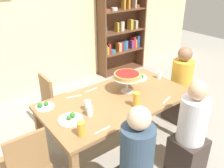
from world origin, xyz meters
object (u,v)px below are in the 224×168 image
(cutlery_fork_near, at_px, (102,130))
(cutlery_fork_far, at_px, (167,100))
(chair_far_left, at_px, (56,101))
(water_glass_clear_spare, at_px, (90,111))
(salad_plate_far_diner, at_px, (44,106))
(diner_near_right, at_px, (190,136))
(deep_dish_pizza_stand, at_px, (127,76))
(dining_table, at_px, (117,104))
(beer_glass_amber_tall, at_px, (81,129))
(water_glass_clear_far, at_px, (159,75))
(water_glass_clear_near, at_px, (88,106))
(salad_plate_spare, at_px, (139,77))
(cutlery_knife_near, at_px, (74,97))
(diner_head_east, at_px, (180,90))
(bookshelf, at_px, (122,22))
(chair_head_west, at_px, (26,163))
(salad_plate_near_diner, at_px, (71,119))
(cutlery_knife_far, at_px, (91,90))
(beer_glass_amber_short, at_px, (136,100))

(cutlery_fork_near, distance_m, cutlery_fork_far, 0.92)
(chair_far_left, distance_m, water_glass_clear_spare, 0.97)
(salad_plate_far_diner, distance_m, cutlery_fork_far, 1.39)
(diner_near_right, height_order, deep_dish_pizza_stand, diner_near_right)
(deep_dish_pizza_stand, distance_m, cutlery_fork_far, 0.54)
(dining_table, distance_m, water_glass_clear_spare, 0.48)
(beer_glass_amber_tall, height_order, water_glass_clear_far, beer_glass_amber_tall)
(water_glass_clear_near, bearing_deg, cutlery_fork_near, -101.79)
(chair_far_left, relative_size, water_glass_clear_near, 7.43)
(diner_near_right, bearing_deg, salad_plate_spare, -10.79)
(cutlery_fork_near, bearing_deg, cutlery_knife_near, 79.00)
(water_glass_clear_near, distance_m, water_glass_clear_far, 1.23)
(salad_plate_far_diner, bearing_deg, cutlery_fork_near, -69.34)
(diner_near_right, distance_m, cutlery_fork_near, 0.99)
(chair_far_left, relative_size, salad_plate_far_diner, 4.23)
(diner_head_east, relative_size, salad_plate_spare, 4.52)
(bookshelf, relative_size, water_glass_clear_near, 18.88)
(dining_table, height_order, deep_dish_pizza_stand, deep_dish_pizza_stand)
(salad_plate_far_diner, bearing_deg, diner_head_east, -10.51)
(cutlery_fork_near, xyz_separation_m, cutlery_knife_near, (0.11, 0.74, 0.00))
(chair_head_west, bearing_deg, salad_plate_spare, 11.34)
(dining_table, bearing_deg, salad_plate_near_diner, -174.92)
(diner_head_east, xyz_separation_m, salad_plate_near_diner, (-1.82, -0.03, 0.26))
(cutlery_fork_far, relative_size, cutlery_knife_far, 1.00)
(salad_plate_near_diner, bearing_deg, cutlery_knife_far, 39.03)
(salad_plate_spare, height_order, cutlery_knife_far, salad_plate_spare)
(water_glass_clear_near, bearing_deg, diner_head_east, -0.55)
(beer_glass_amber_tall, bearing_deg, salad_plate_near_diner, 82.46)
(diner_head_east, relative_size, chair_head_west, 1.32)
(salad_plate_far_diner, height_order, water_glass_clear_spare, water_glass_clear_spare)
(water_glass_clear_spare, bearing_deg, salad_plate_spare, 19.48)
(salad_plate_far_diner, height_order, water_glass_clear_far, water_glass_clear_far)
(diner_near_right, relative_size, deep_dish_pizza_stand, 3.26)
(dining_table, relative_size, cutlery_fork_far, 9.84)
(water_glass_clear_near, bearing_deg, cutlery_knife_near, 85.69)
(bookshelf, xyz_separation_m, diner_near_right, (-1.33, -2.79, -0.59))
(salad_plate_spare, xyz_separation_m, cutlery_fork_near, (-1.08, -0.65, -0.02))
(chair_head_west, relative_size, salad_plate_near_diner, 3.46)
(chair_head_west, height_order, salad_plate_spare, chair_head_west)
(salad_plate_near_diner, relative_size, cutlery_fork_near, 1.40)
(water_glass_clear_spare, distance_m, cutlery_fork_near, 0.29)
(salad_plate_spare, distance_m, cutlery_fork_far, 0.66)
(salad_plate_far_diner, bearing_deg, water_glass_clear_spare, -54.53)
(cutlery_fork_far, bearing_deg, cutlery_knife_near, 120.74)
(diner_near_right, bearing_deg, cutlery_fork_far, -6.06)
(deep_dish_pizza_stand, relative_size, beer_glass_amber_tall, 2.54)
(beer_glass_amber_tall, bearing_deg, cutlery_fork_near, -16.24)
(diner_near_right, distance_m, diner_head_east, 1.09)
(water_glass_clear_spare, bearing_deg, salad_plate_far_diner, 125.47)
(salad_plate_far_diner, distance_m, beer_glass_amber_short, 1.02)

